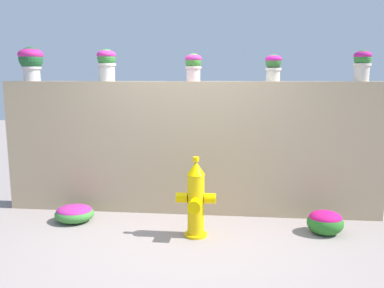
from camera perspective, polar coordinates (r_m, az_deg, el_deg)
ground_plane at (r=4.64m, az=-1.64°, el=-13.56°), size 24.00×24.00×0.00m
stone_wall at (r=5.33m, az=-0.30°, el=-0.54°), size 5.02×0.32×1.78m
potted_plant_0 at (r=5.89m, az=-22.22°, el=11.15°), size 0.33×0.33×0.46m
potted_plant_1 at (r=5.49m, az=-12.23°, el=11.51°), size 0.25×0.25×0.42m
potted_plant_2 at (r=5.25m, az=0.20°, el=11.40°), size 0.22×0.22×0.36m
potted_plant_3 at (r=5.29m, az=11.66°, el=11.09°), size 0.21×0.21×0.35m
potted_plant_4 at (r=5.44m, az=23.37°, el=10.73°), size 0.22×0.22×0.39m
fire_hydrant at (r=4.58m, az=0.56°, el=-8.15°), size 0.46×0.37×0.94m
flower_bush_left at (r=5.35m, az=-16.61°, el=-9.50°), size 0.50×0.45×0.22m
flower_bush_right at (r=5.00m, az=18.68°, el=-10.53°), size 0.42×0.38×0.29m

